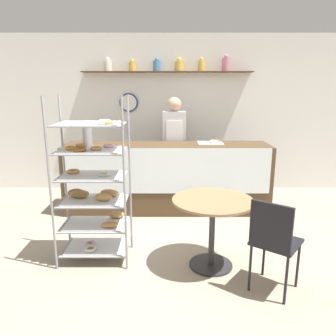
{
  "coord_description": "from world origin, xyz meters",
  "views": [
    {
      "loc": [
        0.01,
        -3.43,
        1.8
      ],
      "look_at": [
        0.0,
        0.46,
        0.85
      ],
      "focal_mm": 35.0,
      "sensor_mm": 36.0,
      "label": 1
    }
  ],
  "objects": [
    {
      "name": "back_wall",
      "position": [
        -0.0,
        2.42,
        1.37
      ],
      "size": [
        10.0,
        0.3,
        2.7
      ],
      "color": "white",
      "rests_on": "ground_plane"
    },
    {
      "name": "cafe_table",
      "position": [
        0.46,
        -0.35,
        0.56
      ],
      "size": [
        0.82,
        0.82,
        0.73
      ],
      "color": "#262628",
      "rests_on": "ground_plane"
    },
    {
      "name": "ground_plane",
      "position": [
        0.0,
        0.0,
        0.0
      ],
      "size": [
        14.0,
        14.0,
        0.0
      ],
      "primitive_type": "plane",
      "color": "gray"
    },
    {
      "name": "coffee_carafe",
      "position": [
        -1.15,
        1.26,
        1.18
      ],
      "size": [
        0.14,
        0.14,
        0.36
      ],
      "color": "gray",
      "rests_on": "display_counter"
    },
    {
      "name": "person_worker",
      "position": [
        0.11,
        1.83,
        0.93
      ],
      "size": [
        0.37,
        0.23,
        1.67
      ],
      "color": "#282833",
      "rests_on": "ground_plane"
    },
    {
      "name": "donut_tray_counter",
      "position": [
        0.67,
        1.4,
        1.02
      ],
      "size": [
        0.37,
        0.31,
        0.04
      ],
      "color": "silver",
      "rests_on": "display_counter"
    },
    {
      "name": "display_counter",
      "position": [
        0.0,
        1.3,
        0.5
      ],
      "size": [
        3.0,
        0.69,
        1.0
      ],
      "color": "#4C3823",
      "rests_on": "ground_plane"
    },
    {
      "name": "pastry_rack",
      "position": [
        -0.76,
        -0.18,
        0.8
      ],
      "size": [
        0.74,
        0.49,
        1.74
      ],
      "color": "gray",
      "rests_on": "ground_plane"
    },
    {
      "name": "cafe_chair",
      "position": [
        0.93,
        -0.82,
        0.54
      ],
      "size": [
        0.53,
        0.53,
        0.88
      ],
      "rotation": [
        0.0,
        0.0,
        8.77
      ],
      "color": "black",
      "rests_on": "ground_plane"
    }
  ]
}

